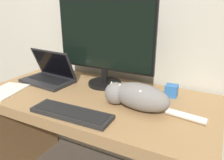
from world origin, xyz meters
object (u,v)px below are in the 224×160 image
object	(u,v)px
monitor	(104,42)
external_keyboard	(71,113)
laptop	(49,75)
cat	(137,96)

from	to	relation	value
monitor	external_keyboard	distance (m)	0.51
monitor	laptop	size ratio (longest dim) A/B	1.80
laptop	external_keyboard	bearing A→B (deg)	-31.38
monitor	external_keyboard	world-z (taller)	monitor
external_keyboard	cat	bearing A→B (deg)	39.01
external_keyboard	cat	xyz separation A→B (m)	(0.25, 0.21, 0.06)
external_keyboard	monitor	bearing A→B (deg)	95.58
laptop	external_keyboard	distance (m)	0.52
monitor	external_keyboard	bearing A→B (deg)	-82.92
laptop	cat	size ratio (longest dim) A/B	0.69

